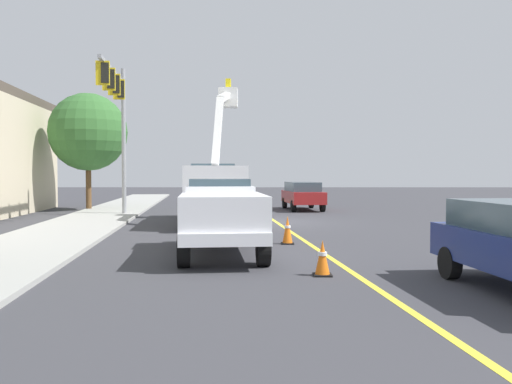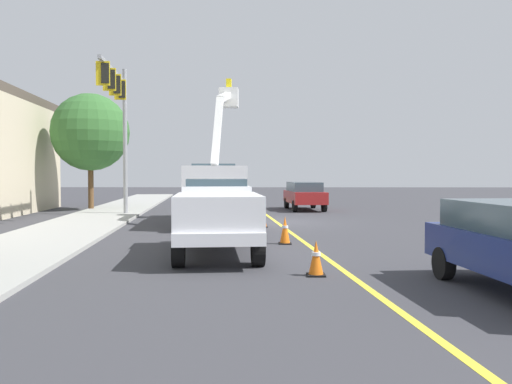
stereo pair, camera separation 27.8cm
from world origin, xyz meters
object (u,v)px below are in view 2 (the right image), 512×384
Objects in this scene: service_pickup_truck at (217,214)px; traffic_cone_trailing at (253,208)px; traffic_cone_mid_front at (285,230)px; utility_bucket_truck at (214,187)px; traffic_cone_mid_rear at (263,217)px; traffic_signal_mast at (118,104)px; passing_minivan at (304,194)px; traffic_cone_leading at (316,258)px.

service_pickup_truck reaches higher than traffic_cone_trailing.
traffic_cone_mid_front is at bearing -39.90° from service_pickup_truck.
utility_bucket_truck is 4.80m from traffic_cone_trailing.
service_pickup_truck reaches higher than traffic_cone_mid_rear.
traffic_cone_mid_front is 5.23m from traffic_cone_mid_rear.
service_pickup_truck is at bearing -152.77° from traffic_signal_mast.
traffic_cone_mid_front is at bearing -139.38° from traffic_signal_mast.
service_pickup_truck is (-9.46, -1.01, -0.49)m from utility_bucket_truck.
passing_minivan is 10.71m from traffic_cone_mid_rear.
service_pickup_truck is at bearing 168.51° from passing_minivan.
passing_minivan is 5.13m from traffic_cone_trailing.
traffic_cone_trailing is at bearing 143.61° from passing_minivan.
passing_minivan is at bearing -13.20° from traffic_cone_mid_rear.
utility_bucket_truck is 9.53m from service_pickup_truck.
traffic_signal_mast is (14.25, 8.25, 5.17)m from traffic_cone_leading.
passing_minivan reaches higher than traffic_cone_mid_rear.
passing_minivan is at bearing -55.35° from traffic_signal_mast.
traffic_signal_mast is at bearing 124.65° from passing_minivan.
utility_bucket_truck is 9.65m from passing_minivan.
traffic_cone_mid_rear is at bearing -132.01° from utility_bucket_truck.
traffic_cone_mid_rear is at bearing 6.70° from traffic_cone_leading.
utility_bucket_truck is at bearing 47.99° from traffic_cone_mid_rear.
traffic_signal_mast reaches higher than traffic_cone_leading.
traffic_cone_mid_rear is at bearing -9.08° from service_pickup_truck.
traffic_cone_leading is (-2.90, -2.42, -0.74)m from service_pickup_truck.
traffic_cone_leading reaches higher than traffic_cone_trailing.
traffic_cone_leading is at bearing -173.30° from traffic_cone_mid_rear.
traffic_signal_mast reaches higher than service_pickup_truck.
traffic_cone_mid_rear is (5.18, 0.73, -0.01)m from traffic_cone_mid_front.
service_pickup_truck is 13.84m from traffic_cone_trailing.
passing_minivan is 5.75× the size of traffic_cone_mid_rear.
traffic_cone_mid_front is (-15.60, 1.72, -0.54)m from passing_minivan.
utility_bucket_truck is at bearing 15.47° from traffic_cone_leading.
traffic_cone_trailing is at bearing -20.52° from utility_bucket_truck.
traffic_cone_leading is 1.06× the size of traffic_cone_trailing.
traffic_cone_trailing is 8.64m from traffic_signal_mast.
traffic_cone_trailing is (4.34, -1.62, -1.25)m from utility_bucket_truck.
utility_bucket_truck reaches higher than traffic_cone_mid_front.
traffic_cone_mid_rear is (-1.98, -2.20, -1.18)m from utility_bucket_truck.
traffic_cone_leading is (-20.80, 1.22, -0.59)m from passing_minivan.
passing_minivan is (17.90, -3.64, -0.15)m from service_pickup_truck.
traffic_signal_mast reaches higher than traffic_cone_mid_rear.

